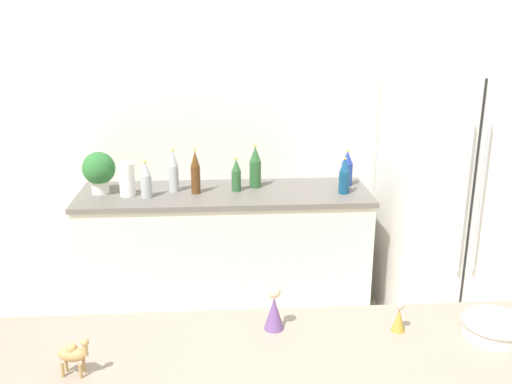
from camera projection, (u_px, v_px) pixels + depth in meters
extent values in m
cube|color=white|center=(258.00, 129.00, 4.11)|extent=(8.00, 0.06, 2.55)
cube|color=silver|center=(226.00, 255.00, 4.03)|extent=(1.95, 0.60, 0.87)
cube|color=#66605B|center=(225.00, 194.00, 3.89)|extent=(1.98, 0.63, 0.03)
cube|color=silver|center=(448.00, 196.00, 3.92)|extent=(0.83, 0.71, 1.74)
cube|color=black|center=(471.00, 213.00, 3.58)|extent=(0.01, 0.01, 1.67)
cylinder|color=#B2B5BA|center=(466.00, 201.00, 3.54)|extent=(0.02, 0.02, 0.96)
cylinder|color=#B2B5BA|center=(481.00, 200.00, 3.54)|extent=(0.02, 0.02, 0.96)
cube|color=gray|center=(286.00, 351.00, 1.91)|extent=(2.23, 0.52, 0.03)
cylinder|color=silver|center=(100.00, 186.00, 3.84)|extent=(0.12, 0.12, 0.09)
sphere|color=#2D7033|center=(99.00, 168.00, 3.81)|extent=(0.22, 0.22, 0.22)
cylinder|color=white|center=(127.00, 179.00, 3.77)|extent=(0.10, 0.10, 0.22)
cylinder|color=#B2B7BC|center=(146.00, 186.00, 3.74)|extent=(0.07, 0.07, 0.15)
cone|color=#B2B7BC|center=(145.00, 169.00, 3.71)|extent=(0.07, 0.07, 0.09)
cylinder|color=gold|center=(145.00, 162.00, 3.70)|extent=(0.03, 0.03, 0.01)
cylinder|color=#2D6033|center=(255.00, 174.00, 3.96)|extent=(0.08, 0.08, 0.19)
cone|color=#2D6033|center=(255.00, 154.00, 3.92)|extent=(0.08, 0.08, 0.11)
cylinder|color=gold|center=(255.00, 146.00, 3.90)|extent=(0.03, 0.03, 0.01)
cylinder|color=navy|center=(347.00, 174.00, 4.01)|extent=(0.08, 0.08, 0.16)
cone|color=navy|center=(348.00, 157.00, 3.98)|extent=(0.08, 0.08, 0.09)
cylinder|color=gold|center=(348.00, 150.00, 3.96)|extent=(0.03, 0.03, 0.01)
cylinder|color=navy|center=(344.00, 182.00, 3.83)|extent=(0.07, 0.07, 0.15)
cone|color=navy|center=(345.00, 165.00, 3.80)|extent=(0.07, 0.07, 0.09)
cylinder|color=gold|center=(345.00, 158.00, 3.78)|extent=(0.03, 0.03, 0.01)
cylinder|color=brown|center=(196.00, 180.00, 3.83)|extent=(0.06, 0.06, 0.19)
cone|color=brown|center=(195.00, 158.00, 3.78)|extent=(0.06, 0.06, 0.11)
cylinder|color=gold|center=(195.00, 150.00, 3.77)|extent=(0.02, 0.02, 0.01)
cylinder|color=#B2B7BC|center=(174.00, 179.00, 3.87)|extent=(0.07, 0.07, 0.18)
cone|color=#B2B7BC|center=(173.00, 158.00, 3.82)|extent=(0.06, 0.06, 0.10)
cylinder|color=gold|center=(173.00, 150.00, 3.81)|extent=(0.02, 0.02, 0.01)
cylinder|color=#2D6033|center=(236.00, 181.00, 3.89)|extent=(0.06, 0.06, 0.14)
cone|color=#2D6033|center=(236.00, 165.00, 3.85)|extent=(0.06, 0.06, 0.08)
cylinder|color=gold|center=(236.00, 159.00, 3.84)|extent=(0.02, 0.02, 0.01)
cylinder|color=white|center=(494.00, 329.00, 1.96)|extent=(0.21, 0.21, 0.05)
torus|color=white|center=(495.00, 322.00, 1.95)|extent=(0.23, 0.23, 0.02)
ellipsoid|color=tan|center=(72.00, 354.00, 1.74)|extent=(0.10, 0.06, 0.05)
sphere|color=tan|center=(71.00, 348.00, 1.73)|extent=(0.03, 0.03, 0.03)
cylinder|color=tan|center=(85.00, 349.00, 1.72)|extent=(0.02, 0.02, 0.04)
sphere|color=tan|center=(85.00, 342.00, 1.72)|extent=(0.03, 0.03, 0.03)
cylinder|color=tan|center=(84.00, 366.00, 1.76)|extent=(0.01, 0.01, 0.05)
cylinder|color=tan|center=(81.00, 371.00, 1.73)|extent=(0.01, 0.01, 0.05)
cylinder|color=tan|center=(66.00, 364.00, 1.77)|extent=(0.01, 0.01, 0.05)
cylinder|color=tan|center=(62.00, 370.00, 1.74)|extent=(0.01, 0.01, 0.05)
cone|color=#6B4784|center=(274.00, 313.00, 2.00)|extent=(0.07, 0.07, 0.12)
sphere|color=beige|center=(274.00, 292.00, 1.97)|extent=(0.04, 0.04, 0.04)
cone|color=#B28933|center=(399.00, 320.00, 1.99)|extent=(0.05, 0.05, 0.08)
sphere|color=beige|center=(400.00, 305.00, 1.97)|extent=(0.03, 0.03, 0.03)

